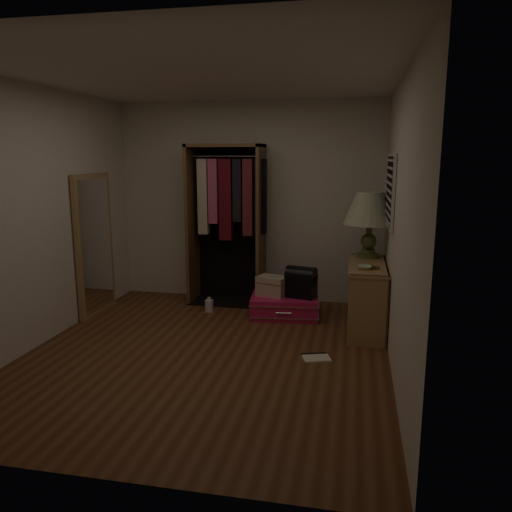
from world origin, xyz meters
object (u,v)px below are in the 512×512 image
floor_mirror (95,245)px  white_jug (209,306)px  open_wardrobe (229,210)px  table_lamp (370,210)px  black_bag (301,281)px  pink_suitcase (285,306)px  train_case (272,286)px  console_bookshelf (367,295)px

floor_mirror → white_jug: size_ratio=9.32×
open_wardrobe → table_lamp: open_wardrobe is taller
open_wardrobe → black_bag: size_ratio=5.28×
open_wardrobe → pink_suitcase: size_ratio=2.34×
white_jug → open_wardrobe: bearing=72.9°
floor_mirror → black_bag: bearing=7.0°
white_jug → train_case: bearing=0.6°
console_bookshelf → open_wardrobe: 2.07m
pink_suitcase → white_jug: 0.95m
open_wardrobe → table_lamp: bearing=-12.4°
open_wardrobe → floor_mirror: (-1.49, -0.77, -0.37)m
pink_suitcase → table_lamp: 1.52m
floor_mirror → train_case: 2.21m
black_bag → pink_suitcase: bearing=-167.0°
black_bag → white_jug: (-1.14, -0.02, -0.37)m
console_bookshelf → black_bag: 0.80m
console_bookshelf → pink_suitcase: 1.02m
floor_mirror → white_jug: (1.34, 0.29, -0.77)m
train_case → white_jug: 0.85m
open_wardrobe → train_case: 1.17m
white_jug → pink_suitcase: bearing=1.2°
console_bookshelf → open_wardrobe: bearing=157.6°
pink_suitcase → white_jug: bearing=175.4°
open_wardrobe → black_bag: 1.34m
floor_mirror → black_bag: 2.53m
floor_mirror → pink_suitcase: floor_mirror is taller
floor_mirror → train_case: floor_mirror is taller
floor_mirror → white_jug: floor_mirror is taller
console_bookshelf → table_lamp: bearing=89.2°
table_lamp → white_jug: (-1.90, -0.09, -1.22)m
train_case → table_lamp: size_ratio=0.54×
open_wardrobe → pink_suitcase: bearing=-30.0°
open_wardrobe → table_lamp: (1.76, -0.39, 0.08)m
white_jug → console_bookshelf: bearing=-7.3°
train_case → console_bookshelf: bearing=5.1°
floor_mirror → train_case: (2.13, 0.30, -0.48)m
pink_suitcase → train_case: bearing=178.6°
black_bag → white_jug: 1.20m
train_case → table_lamp: table_lamp is taller
open_wardrobe → black_bag: bearing=-25.1°
train_case → black_bag: black_bag is taller
black_bag → table_lamp: size_ratio=0.52×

